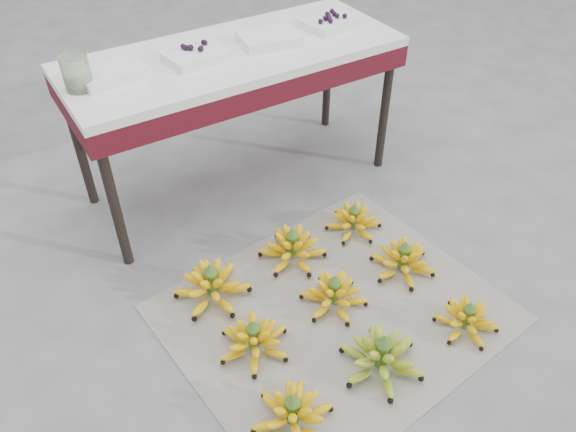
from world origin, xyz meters
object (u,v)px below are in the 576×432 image
bunch_back_center (292,248)px  tray_right (269,39)px  bunch_front_right (467,319)px  bunch_front_center (382,357)px  bunch_mid_left (254,340)px  bunch_front_left (293,414)px  bunch_mid_center (334,294)px  bunch_back_left (212,286)px  bunch_back_right (354,221)px  glass_jar (76,73)px  tray_far_left (109,75)px  newspaper_mat (334,313)px  tray_left (196,55)px  vendor_table (234,68)px  bunch_mid_right (403,260)px  tray_far_right (330,22)px

bunch_back_center → tray_right: bearing=51.5°
bunch_front_right → bunch_back_center: bearing=122.0°
bunch_front_center → bunch_mid_left: bearing=153.7°
bunch_front_left → bunch_mid_center: (0.42, 0.36, -0.00)m
bunch_back_left → tray_right: 1.13m
bunch_mid_left → tray_right: tray_right is taller
bunch_front_left → bunch_back_left: (0.02, 0.65, 0.01)m
bunch_mid_left → bunch_back_right: 0.81m
bunch_back_right → glass_jar: bearing=135.9°
bunch_front_right → tray_right: 1.47m
bunch_back_center → glass_jar: bearing=118.2°
tray_far_left → newspaper_mat: bearing=-65.7°
tray_far_left → tray_left: (0.37, -0.02, 0.00)m
vendor_table → glass_jar: glass_jar is taller
bunch_mid_right → glass_jar: size_ratio=2.31×
bunch_back_left → bunch_back_right: size_ratio=1.26×
bunch_front_left → bunch_mid_left: bearing=100.9°
bunch_mid_right → bunch_front_right: bearing=-80.7°
vendor_table → tray_right: bearing=-6.4°
bunch_front_left → newspaper_mat: bearing=56.0°
tray_right → tray_far_right: size_ratio=1.03×
bunch_back_left → newspaper_mat: bearing=-57.1°
bunch_mid_right → bunch_back_center: bunch_back_center is taller
bunch_mid_center → bunch_back_center: bearing=80.4°
bunch_front_left → bunch_mid_center: bunch_front_left is taller
newspaper_mat → bunch_mid_center: bearing=61.7°
tray_far_right → glass_jar: 1.19m
bunch_mid_right → bunch_back_center: (-0.36, 0.31, 0.00)m
bunch_front_center → bunch_mid_left: bunch_front_center is taller
bunch_front_right → bunch_mid_left: size_ratio=0.76×
bunch_back_center → bunch_mid_right: bearing=-56.4°
bunch_front_left → tray_right: bearing=79.6°
bunch_back_center → glass_jar: glass_jar is taller
tray_far_left → tray_right: tray_right is taller
bunch_front_center → glass_jar: (-0.56, 1.27, 0.72)m
bunch_front_left → vendor_table: bearing=86.3°
tray_right → tray_far_right: (0.34, 0.01, 0.00)m
bunch_back_right → glass_jar: 1.34m
bunch_front_right → tray_left: bearing=113.7°
bunch_front_center → tray_far_left: 1.52m
bunch_back_center → tray_far_left: tray_far_left is taller
bunch_front_center → glass_jar: size_ratio=2.77×
bunch_mid_center → tray_right: tray_right is taller
bunch_front_left → bunch_back_center: (0.42, 0.67, 0.00)m
bunch_back_left → tray_far_right: tray_far_right is taller
tray_left → tray_far_right: 0.69m
newspaper_mat → tray_left: tray_left is taller
bunch_front_center → bunch_back_center: (0.03, 0.65, -0.00)m
tray_right → tray_far_right: 0.34m
bunch_mid_center → glass_jar: glass_jar is taller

